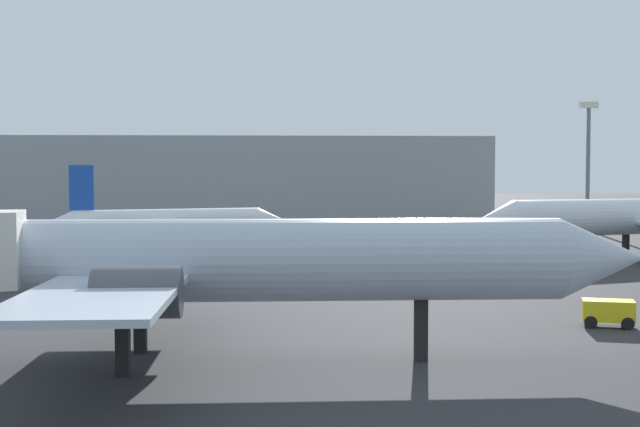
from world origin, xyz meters
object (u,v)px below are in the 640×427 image
at_px(light_mast_right, 588,157).
at_px(airplane_distant, 167,221).
at_px(airplane_at_gate, 162,261).
at_px(airplane_on_taxiway, 633,217).
at_px(baggage_cart, 608,311).

bearing_deg(light_mast_right, airplane_distant, -154.60).
height_order(airplane_at_gate, airplane_on_taxiway, airplane_at_gate).
bearing_deg(airplane_distant, airplane_at_gate, -100.92).
relative_size(airplane_on_taxiway, airplane_distant, 1.29).
xyz_separation_m(airplane_on_taxiway, baggage_cart, (-14.44, -30.90, -2.96)).
relative_size(airplane_distant, baggage_cart, 8.68).
bearing_deg(airplane_on_taxiway, baggage_cart, 46.39).
distance_m(airplane_on_taxiway, light_mast_right, 38.47).
xyz_separation_m(airplane_at_gate, light_mast_right, (44.48, 74.50, 5.63)).
distance_m(airplane_at_gate, light_mast_right, 86.95).
xyz_separation_m(airplane_on_taxiway, airplane_distant, (-41.65, 12.37, -1.02)).
bearing_deg(airplane_distant, light_mast_right, 6.68).
height_order(airplane_distant, baggage_cart, airplane_distant).
distance_m(airplane_on_taxiway, airplane_distant, 43.45).
relative_size(airplane_at_gate, baggage_cart, 14.13).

